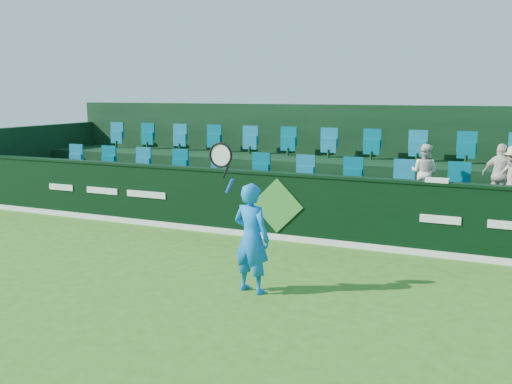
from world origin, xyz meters
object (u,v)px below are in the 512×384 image
at_px(tennis_player, 251,237).
at_px(spectator_left, 424,172).
at_px(towel, 437,180).
at_px(spectator_middle, 500,175).

bearing_deg(tennis_player, spectator_left, 65.79).
distance_m(spectator_left, towel, 1.18).
xyz_separation_m(tennis_player, spectator_left, (1.87, 4.17, 0.52)).
bearing_deg(spectator_left, towel, 123.09).
distance_m(spectator_middle, towel, 1.51).
distance_m(spectator_left, spectator_middle, 1.39).
bearing_deg(spectator_left, tennis_player, 80.51).
relative_size(tennis_player, spectator_middle, 1.94).
height_order(tennis_player, spectator_middle, tennis_player).
bearing_deg(spectator_middle, spectator_left, 20.71).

